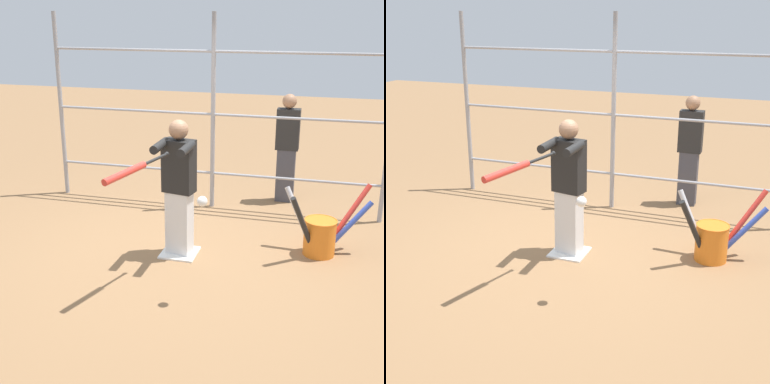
# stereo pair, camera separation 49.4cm
# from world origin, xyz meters

# --- Properties ---
(ground_plane) EXTENTS (24.00, 24.00, 0.00)m
(ground_plane) POSITION_xyz_m (0.00, 0.00, 0.00)
(ground_plane) COLOR olive
(home_plate) EXTENTS (0.40, 0.40, 0.02)m
(home_plate) POSITION_xyz_m (0.00, 0.00, 0.01)
(home_plate) COLOR white
(home_plate) RESTS_ON ground
(fence_backstop) EXTENTS (4.55, 0.06, 2.61)m
(fence_backstop) POSITION_xyz_m (0.00, -1.60, 1.30)
(fence_backstop) COLOR #939399
(fence_backstop) RESTS_ON ground
(batter) EXTENTS (0.39, 0.57, 1.54)m
(batter) POSITION_xyz_m (0.00, 0.02, 0.83)
(batter) COLOR silver
(batter) RESTS_ON ground
(baseball_bat_swinging) EXTENTS (0.34, 0.91, 0.11)m
(baseball_bat_swinging) POSITION_xyz_m (0.18, 0.95, 1.24)
(baseball_bat_swinging) COLOR black
(softball_in_flight) EXTENTS (0.10, 0.10, 0.10)m
(softball_in_flight) POSITION_xyz_m (-0.50, 0.95, 1.01)
(softball_in_flight) COLOR white
(bat_bucket) EXTENTS (1.00, 0.75, 0.78)m
(bat_bucket) POSITION_xyz_m (-1.53, -0.41, 0.24)
(bat_bucket) COLOR orange
(bat_bucket) RESTS_ON ground
(bystander_behind_fence) EXTENTS (0.32, 0.20, 1.54)m
(bystander_behind_fence) POSITION_xyz_m (-0.96, -2.10, 0.80)
(bystander_behind_fence) COLOR #3F3F47
(bystander_behind_fence) RESTS_ON ground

